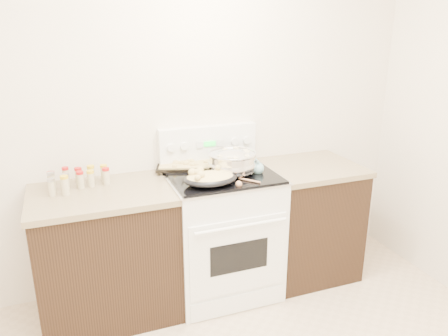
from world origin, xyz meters
name	(u,v)px	position (x,y,z in m)	size (l,w,h in m)	color
room_shell	(270,103)	(0.00, 0.00, 1.70)	(4.10, 3.60, 2.75)	silver
counter_left	(108,253)	(-0.48, 1.43, 0.46)	(0.93, 0.67, 0.92)	black
counter_right	(306,219)	(1.08, 1.43, 0.46)	(0.73, 0.67, 0.92)	black
kitchen_range	(221,231)	(0.35, 1.42, 0.49)	(0.78, 0.73, 1.22)	white
mixing_bowl	(232,163)	(0.42, 1.39, 1.02)	(0.39, 0.39, 0.20)	silver
roasting_pan	(209,178)	(0.20, 1.23, 0.99)	(0.37, 0.27, 0.11)	black
baking_sheet	(185,165)	(0.15, 1.66, 0.96)	(0.48, 0.40, 0.06)	black
wooden_spoon	(241,182)	(0.40, 1.18, 0.95)	(0.18, 0.21, 0.04)	tan
blue_ladle	(258,168)	(0.60, 1.35, 0.98)	(0.14, 0.29, 0.11)	#7AADB5
spice_jars	(76,179)	(-0.63, 1.56, 0.98)	(0.40, 0.25, 0.13)	#BFB28C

